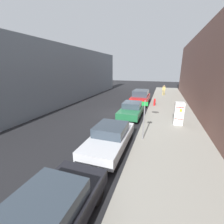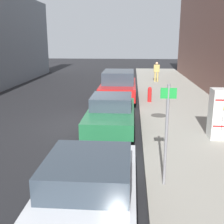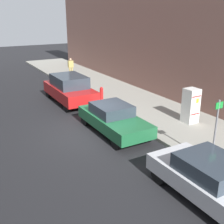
% 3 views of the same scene
% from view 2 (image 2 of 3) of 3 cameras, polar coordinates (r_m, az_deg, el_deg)
% --- Properties ---
extents(ground_plane, '(80.00, 80.00, 0.00)m').
position_cam_2_polar(ground_plane, '(11.93, -3.84, -2.79)').
color(ground_plane, black).
extents(sidewalk_slab, '(4.43, 44.00, 0.15)m').
position_cam_2_polar(sidewalk_slab, '(12.08, 16.45, -2.78)').
color(sidewalk_slab, gray).
rests_on(sidewalk_slab, ground).
extents(discarded_refrigerator, '(0.66, 0.68, 1.76)m').
position_cam_2_polar(discarded_refrigerator, '(10.50, 21.05, -0.35)').
color(discarded_refrigerator, white).
rests_on(discarded_refrigerator, sidewalk_slab).
extents(manhole_cover, '(0.70, 0.70, 0.02)m').
position_cam_2_polar(manhole_cover, '(13.04, 9.46, -0.69)').
color(manhole_cover, '#47443F').
rests_on(manhole_cover, sidewalk_slab).
extents(street_sign_post, '(0.36, 0.07, 2.45)m').
position_cam_2_polar(street_sign_post, '(6.62, 11.03, -3.67)').
color(street_sign_post, slate).
rests_on(street_sign_post, sidewalk_slab).
extents(fire_hydrant, '(0.22, 0.22, 0.84)m').
position_cam_2_polar(fire_hydrant, '(15.73, 7.65, 3.61)').
color(fire_hydrant, red).
rests_on(fire_hydrant, sidewalk_slab).
extents(pedestrian_walking_far, '(0.46, 0.22, 1.58)m').
position_cam_2_polar(pedestrian_walking_far, '(23.24, 9.04, 8.32)').
color(pedestrian_walking_far, '#A8934C').
rests_on(pedestrian_walking_far, sidewalk_slab).
extents(parked_suv_red, '(2.00, 4.64, 1.75)m').
position_cam_2_polar(parked_suv_red, '(16.62, 1.32, 5.45)').
color(parked_suv_red, red).
rests_on(parked_suv_red, ground).
extents(parked_sedan_green, '(1.80, 4.31, 1.38)m').
position_cam_2_polar(parked_sedan_green, '(11.20, -0.15, -0.13)').
color(parked_sedan_green, '#1E6038').
rests_on(parked_sedan_green, ground).
extents(parked_sedan_silver, '(1.85, 4.43, 1.38)m').
position_cam_2_polar(parked_sedan_silver, '(5.60, -5.04, -16.22)').
color(parked_sedan_silver, silver).
rests_on(parked_sedan_silver, ground).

